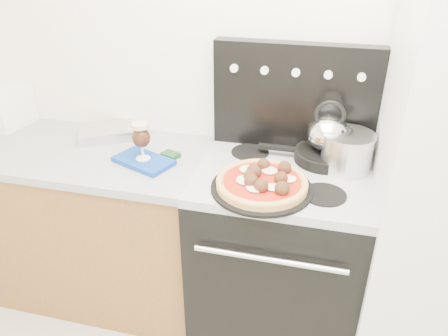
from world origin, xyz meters
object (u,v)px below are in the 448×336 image
(pizza_pan, at_px, (262,188))
(oven_mitt, at_px, (144,161))
(skillet, at_px, (325,156))
(beer_glass, at_px, (142,141))
(pizza, at_px, (262,181))
(stove_body, at_px, (277,257))
(base_cabinet, at_px, (79,223))
(tea_kettle, at_px, (328,131))
(stock_pot, at_px, (347,152))

(pizza_pan, bearing_deg, oven_mitt, 167.40)
(oven_mitt, xyz_separation_m, skillet, (0.81, 0.19, 0.03))
(pizza_pan, bearing_deg, beer_glass, 167.40)
(oven_mitt, bearing_deg, beer_glass, 0.00)
(pizza_pan, relative_size, skillet, 1.50)
(pizza, bearing_deg, stove_body, 66.94)
(base_cabinet, bearing_deg, skillet, 5.70)
(pizza_pan, xyz_separation_m, pizza, (0.00, 0.00, 0.03))
(beer_glass, distance_m, tea_kettle, 0.84)
(stove_body, height_order, skillet, skillet)
(oven_mitt, relative_size, skillet, 0.98)
(stove_body, bearing_deg, pizza, -113.06)
(oven_mitt, height_order, skillet, skillet)
(beer_glass, bearing_deg, pizza_pan, -12.60)
(base_cabinet, distance_m, beer_glass, 0.74)
(pizza, relative_size, stock_pot, 1.70)
(stove_body, relative_size, stock_pot, 4.02)
(skillet, relative_size, tea_kettle, 1.38)
(pizza_pan, bearing_deg, stove_body, 66.94)
(pizza, bearing_deg, stock_pot, 39.03)
(stove_body, bearing_deg, oven_mitt, -176.66)
(beer_glass, height_order, tea_kettle, tea_kettle)
(stove_body, distance_m, tea_kettle, 0.67)
(beer_glass, xyz_separation_m, skillet, (0.81, 0.19, -0.07))
(stove_body, height_order, beer_glass, beer_glass)
(tea_kettle, height_order, stock_pot, tea_kettle)
(base_cabinet, distance_m, skillet, 1.38)
(pizza, bearing_deg, beer_glass, 167.40)
(oven_mitt, bearing_deg, stock_pot, 8.65)
(stove_body, relative_size, tea_kettle, 4.36)
(pizza, distance_m, stock_pot, 0.42)
(skillet, bearing_deg, stock_pot, -30.38)
(pizza, relative_size, skillet, 1.33)
(beer_glass, xyz_separation_m, pizza, (0.58, -0.13, -0.05))
(base_cabinet, bearing_deg, oven_mitt, -7.80)
(base_cabinet, bearing_deg, stove_body, -1.30)
(pizza_pan, bearing_deg, pizza, 0.00)
(oven_mitt, distance_m, pizza_pan, 0.59)
(stove_body, xyz_separation_m, pizza, (-0.07, -0.17, 0.52))
(beer_glass, bearing_deg, stove_body, 3.34)
(stove_body, height_order, pizza_pan, pizza_pan)
(oven_mitt, height_order, beer_glass, beer_glass)
(pizza_pan, bearing_deg, base_cabinet, 169.51)
(skillet, relative_size, stock_pot, 1.28)
(base_cabinet, height_order, oven_mitt, oven_mitt)
(pizza, height_order, skillet, pizza)
(base_cabinet, bearing_deg, beer_glass, -7.80)
(skillet, height_order, stock_pot, stock_pot)
(stove_body, distance_m, stock_pot, 0.62)
(beer_glass, height_order, stock_pot, beer_glass)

